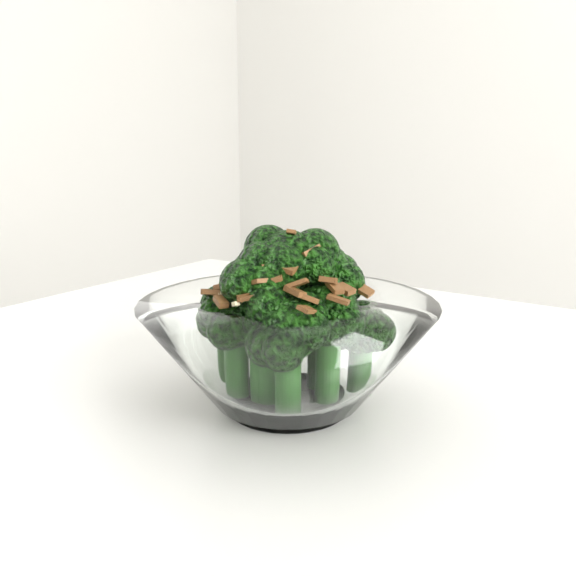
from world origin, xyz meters
The scene contains 2 objects.
table centered at (-0.11, 0.05, 0.68)m, with size 1.22×0.83×0.75m.
broccoli_dish centered at (-0.28, 0.04, 0.80)m, with size 0.21×0.21×0.13m.
Camera 1 is at (-0.03, -0.31, 0.94)m, focal length 40.00 mm.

